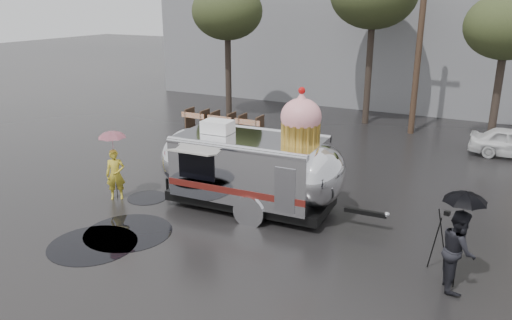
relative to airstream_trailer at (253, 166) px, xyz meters
The scene contains 12 objects.
ground 2.92m from the airstream_trailer, 88.41° to the right, with size 120.00×120.00×0.00m, color black.
puddles 4.33m from the airstream_trailer, 128.89° to the right, with size 3.00×5.03×0.01m.
utility_pole 12.16m from the airstream_trailer, 77.33° to the left, with size 1.60×0.28×9.00m.
tree_left 13.18m from the airstream_trailer, 123.59° to the left, with size 3.64×3.64×6.95m.
tree_right 12.62m from the airstream_trailer, 59.81° to the left, with size 3.36×3.36×6.42m.
barricade_row 9.25m from the airstream_trailer, 126.52° to the left, with size 4.30×0.80×1.00m.
airstream_trailer is the anchor object (origin of this frame).
person_left 4.49m from the airstream_trailer, 162.88° to the right, with size 0.59×0.39×1.63m, color gold.
umbrella_pink 4.49m from the airstream_trailer, 162.88° to the right, with size 1.07×1.07×2.28m.
person_right 6.34m from the airstream_trailer, 17.13° to the right, with size 0.89×0.50×1.86m, color black.
umbrella_black 6.35m from the airstream_trailer, 17.13° to the right, with size 1.14×1.14×2.32m.
tripod 5.81m from the airstream_trailer, 11.41° to the right, with size 0.61×0.60×1.51m.
Camera 1 is at (6.51, -9.99, 6.18)m, focal length 35.00 mm.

